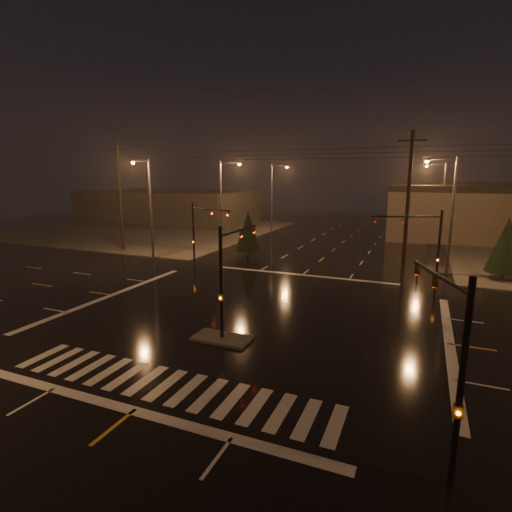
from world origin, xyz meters
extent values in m
plane|color=black|center=(0.00, 0.00, 0.00)|extent=(140.00, 140.00, 0.00)
cube|color=#484540|center=(-30.00, 30.00, 0.06)|extent=(36.00, 36.00, 0.12)
cube|color=#484540|center=(0.00, -4.00, 0.07)|extent=(3.00, 1.60, 0.15)
cube|color=beige|center=(0.00, -9.00, 0.01)|extent=(15.00, 2.60, 0.01)
cube|color=beige|center=(0.00, -11.00, 0.01)|extent=(16.00, 0.50, 0.01)
cube|color=beige|center=(0.00, 11.00, 0.01)|extent=(16.00, 0.50, 0.01)
cube|color=#433D3B|center=(-35.00, 42.00, 2.80)|extent=(30.00, 18.00, 5.60)
cylinder|color=black|center=(0.00, -4.00, 3.00)|extent=(0.18, 0.18, 6.00)
cylinder|color=black|center=(0.00, -1.75, 5.50)|extent=(0.12, 4.50, 0.12)
imported|color=#594707|center=(0.00, 0.27, 5.45)|extent=(0.16, 0.20, 1.00)
cube|color=#594707|center=(0.00, -4.00, 2.30)|extent=(0.25, 0.18, 0.35)
cylinder|color=black|center=(10.50, 10.50, 3.00)|extent=(0.18, 0.18, 6.00)
cylinder|color=black|center=(8.15, 9.64, 5.50)|extent=(4.74, 1.82, 0.12)
imported|color=#594707|center=(6.04, 8.88, 5.45)|extent=(0.24, 0.22, 1.00)
cube|color=#594707|center=(10.50, 10.50, 2.30)|extent=(0.25, 0.18, 0.35)
cylinder|color=black|center=(-10.50, 10.50, 3.00)|extent=(0.18, 0.18, 6.00)
cylinder|color=black|center=(-8.15, 9.64, 5.50)|extent=(4.74, 1.82, 0.12)
imported|color=#594707|center=(-6.04, 8.88, 5.45)|extent=(0.24, 0.22, 1.00)
cube|color=#594707|center=(-10.50, 10.50, 2.30)|extent=(0.25, 0.18, 0.35)
cylinder|color=black|center=(10.50, -10.50, 3.00)|extent=(0.18, 0.18, 6.00)
cylinder|color=black|center=(9.82, -8.62, 5.50)|extent=(1.48, 3.80, 0.12)
imported|color=#594707|center=(9.20, -6.93, 5.45)|extent=(0.22, 0.24, 1.00)
cube|color=#594707|center=(10.50, -10.50, 2.30)|extent=(0.25, 0.18, 0.35)
cylinder|color=#38383A|center=(-11.50, 18.00, 5.00)|extent=(0.24, 0.24, 10.00)
cylinder|color=#38383A|center=(-10.30, 18.00, 9.80)|extent=(2.40, 0.14, 0.14)
cube|color=#38383A|center=(-9.20, 18.00, 9.75)|extent=(0.70, 0.30, 0.18)
sphere|color=orange|center=(-9.20, 18.00, 9.62)|extent=(0.32, 0.32, 0.32)
cylinder|color=#38383A|center=(-11.50, 34.00, 5.00)|extent=(0.24, 0.24, 10.00)
cylinder|color=#38383A|center=(-10.30, 34.00, 9.80)|extent=(2.40, 0.14, 0.14)
cube|color=#38383A|center=(-9.20, 34.00, 9.75)|extent=(0.70, 0.30, 0.18)
sphere|color=orange|center=(-9.20, 34.00, 9.62)|extent=(0.32, 0.32, 0.32)
cylinder|color=#38383A|center=(11.50, 16.00, 5.00)|extent=(0.24, 0.24, 10.00)
cylinder|color=#38383A|center=(10.30, 16.00, 9.80)|extent=(2.40, 0.14, 0.14)
cube|color=#38383A|center=(9.20, 16.00, 9.75)|extent=(0.70, 0.30, 0.18)
sphere|color=orange|center=(9.20, 16.00, 9.62)|extent=(0.32, 0.32, 0.32)
cylinder|color=#38383A|center=(11.50, 36.00, 5.00)|extent=(0.24, 0.24, 10.00)
cylinder|color=#38383A|center=(10.30, 36.00, 9.80)|extent=(2.40, 0.14, 0.14)
cube|color=#38383A|center=(9.20, 36.00, 9.75)|extent=(0.70, 0.30, 0.18)
sphere|color=orange|center=(9.20, 36.00, 9.62)|extent=(0.32, 0.32, 0.32)
cylinder|color=#38383A|center=(-16.00, 11.50, 5.00)|extent=(0.24, 0.24, 10.00)
cylinder|color=#38383A|center=(-16.00, 10.30, 9.80)|extent=(0.14, 2.40, 0.14)
cube|color=#38383A|center=(-16.00, 9.20, 9.75)|extent=(0.30, 0.70, 0.18)
sphere|color=orange|center=(-16.00, 9.20, 9.62)|extent=(0.32, 0.32, 0.32)
cylinder|color=black|center=(-22.00, 14.00, 6.00)|extent=(0.32, 0.32, 12.00)
cube|color=black|center=(-22.00, 14.00, 11.20)|extent=(2.20, 0.12, 0.12)
cylinder|color=black|center=(8.00, 14.00, 6.00)|extent=(0.32, 0.32, 12.00)
cube|color=black|center=(8.00, 14.00, 11.20)|extent=(2.20, 0.12, 0.12)
cylinder|color=black|center=(15.66, 15.68, 0.35)|extent=(0.18, 0.18, 0.70)
cone|color=black|center=(15.66, 15.68, 2.95)|extent=(2.88, 2.88, 4.49)
cylinder|color=black|center=(-7.45, 16.25, 0.35)|extent=(0.18, 0.18, 0.70)
cone|color=black|center=(-7.45, 16.25, 2.77)|extent=(2.66, 2.66, 4.15)
imported|color=black|center=(18.43, 28.80, 0.75)|extent=(2.02, 4.48, 1.49)
camera|label=1|loc=(9.23, -21.43, 8.47)|focal=28.00mm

